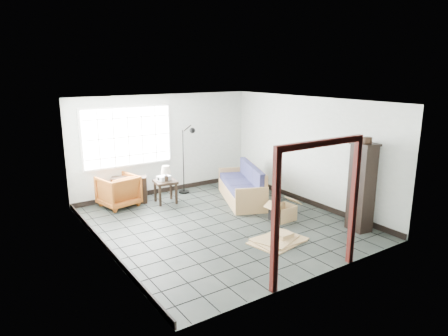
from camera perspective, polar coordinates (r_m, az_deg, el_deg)
ground at (r=8.66m, az=-0.36°, el=-7.85°), size 5.50×5.50×0.00m
room_shell at (r=8.22m, az=-0.48°, el=3.16°), size 5.02×5.52×2.61m
window_panel at (r=10.16m, az=-13.59°, el=4.38°), size 2.32×0.08×1.52m
doorway_trim at (r=6.25m, az=13.36°, el=-3.49°), size 1.80×0.08×2.20m
futon_sofa at (r=10.02m, az=2.85°, el=-2.84°), size 1.49×2.19×0.91m
armchair at (r=9.91m, az=-14.88°, el=-2.96°), size 0.96×0.92×0.84m
side_table at (r=9.91m, az=-8.38°, el=-2.35°), size 0.58×0.58×0.56m
table_lamp at (r=9.78m, az=-8.30°, el=-0.35°), size 0.27×0.27×0.38m
projector at (r=9.92m, az=-8.62°, el=-1.42°), size 0.34×0.29×0.11m
floor_lamp at (r=10.60m, az=-5.17°, el=1.60°), size 0.55×0.35×1.81m
console_shelf at (r=10.12m, az=-13.33°, el=-3.05°), size 0.90×0.64×0.65m
tall_shelf at (r=8.48m, az=19.07°, el=-2.53°), size 0.44×0.54×1.81m
pot at (r=8.20m, az=19.81°, el=3.73°), size 0.22×0.22×0.13m
open_box at (r=8.87m, az=8.39°, el=-6.34°), size 0.81×0.42×0.45m
cardboard_pile at (r=7.84m, az=7.83°, el=-10.07°), size 1.17×0.94×0.15m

